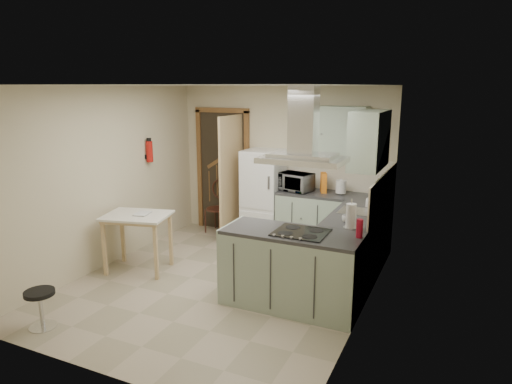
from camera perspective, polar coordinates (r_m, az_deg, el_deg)
The scene contains 28 objects.
floor at distance 6.02m, azimuth -4.34°, elevation -11.37°, with size 4.20×4.20×0.00m, color tan.
ceiling at distance 5.48m, azimuth -4.80°, elevation 13.18°, with size 4.20×4.20×0.00m, color silver.
back_wall at distance 7.48m, azimuth 3.34°, elevation 3.56°, with size 3.60×3.60×0.00m, color beige.
left_wall at distance 6.67m, azimuth -18.19°, elevation 1.75°, with size 4.20×4.20×0.00m, color beige.
right_wall at distance 5.01m, azimuth 13.73°, elevation -1.60°, with size 4.20×4.20×0.00m, color beige.
doorway at distance 7.95m, azimuth -4.16°, elevation 2.65°, with size 1.10×0.12×2.10m, color brown.
fridge at distance 7.38m, azimuth 0.99°, elevation -0.51°, with size 0.60×0.60×1.50m, color white.
counter_back at distance 7.17m, azimuth 7.29°, elevation -3.51°, with size 1.08×0.60×0.90m, color #9EB2A0.
counter_right at distance 6.35m, azimuth 12.69°, elevation -5.95°, with size 0.60×1.95×0.90m, color #9EB2A0.
splashback at distance 7.20m, azimuth 10.42°, elevation 2.18°, with size 1.68×0.02×0.50m, color beige.
wall_cabinet_back at distance 6.95m, azimuth 10.24°, elevation 7.63°, with size 0.85×0.35×0.70m, color #9EB2A0.
wall_cabinet_right at distance 5.75m, azimuth 14.02°, elevation 6.35°, with size 0.35×0.90×0.70m, color #9EB2A0.
peninsula at distance 5.29m, azimuth 4.49°, elevation -9.60°, with size 1.55×0.65×0.90m, color #9EB2A0.
hob at distance 5.10m, azimuth 5.64°, elevation -5.03°, with size 0.58×0.50×0.01m, color black.
extractor_hood at distance 4.91m, azimuth 5.85°, elevation 4.03°, with size 0.90×0.55×0.10m, color silver.
sink at distance 6.05m, azimuth 12.55°, elevation -2.38°, with size 0.45×0.40×0.01m, color silver.
fire_extinguisher at distance 7.26m, azimuth -13.17°, elevation 4.95°, with size 0.10×0.10×0.32m, color #B2140F.
drop_leaf_table at distance 6.48m, azimuth -14.49°, elevation -6.13°, with size 0.85×0.64×0.80m, color tan.
bentwood_chair at distance 7.92m, azimuth -4.90°, elevation -2.12°, with size 0.37×0.37×0.83m, color #4D3319.
stool at distance 5.43m, azimuth -25.28°, elevation -13.08°, with size 0.31×0.31×0.42m, color black.
microwave at distance 7.09m, azimuth 4.98°, elevation 1.26°, with size 0.50×0.34×0.28m, color black.
kettle at distance 6.95m, azimuth 10.58°, elevation 0.65°, with size 0.16×0.16×0.23m, color silver.
cereal_box at distance 7.04m, azimuth 8.44°, elevation 1.17°, with size 0.08×0.20×0.30m, color orange.
soap_bottle at distance 6.30m, azimuth 14.03°, elevation -1.04°, with size 0.08×0.08×0.18m, color #9FA0AB.
paper_towel at distance 5.31m, azimuth 11.80°, elevation -2.90°, with size 0.12×0.12×0.30m, color silver.
cup at distance 5.56m, azimuth 11.23°, elevation -3.31°, with size 0.11×0.11×0.08m, color silver.
red_bottle at distance 5.02m, azimuth 12.81°, elevation -4.46°, with size 0.07×0.07×0.20m, color #A10D22.
book at distance 6.38m, azimuth -14.75°, elevation -2.19°, with size 0.18×0.24×0.11m, color #973F32.
Camera 1 is at (2.69, -4.77, 2.49)m, focal length 32.00 mm.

